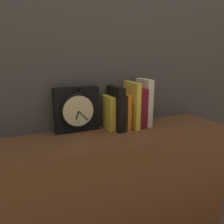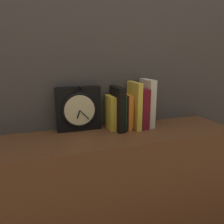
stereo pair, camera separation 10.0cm
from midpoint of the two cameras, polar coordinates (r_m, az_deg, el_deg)
The scene contains 11 objects.
wall_back at distance 1.21m, azimuth -0.49°, elevation 21.61°, with size 6.00×0.05×2.60m.
bookshelf at distance 1.27m, azimuth 2.45°, elevation -22.47°, with size 1.30×0.33×0.77m.
clock at distance 1.13m, azimuth -6.22°, elevation 0.79°, with size 0.23×0.07×0.24m.
book_slot0_yellow at distance 1.15m, azimuth 2.04°, elevation -0.17°, with size 0.03×0.12×0.18m.
book_slot1_black at distance 1.14m, azimuth 3.92°, elevation 0.93°, with size 0.04×0.16×0.23m.
book_slot2_green at distance 1.17m, azimuth 4.93°, elevation 0.15°, with size 0.02×0.13×0.18m.
book_slot3_orange at distance 1.17m, azimuth 5.94°, elevation 0.23°, with size 0.02×0.15×0.19m.
book_slot4_yellow at distance 1.19m, azimuth 6.54°, elevation 0.22°, with size 0.02×0.11×0.18m.
book_slot5_yellow at distance 1.18m, azimuth 8.25°, elevation 1.77°, with size 0.03×0.15×0.25m.
book_slot6_maroon at distance 1.20m, azimuth 9.83°, elevation 1.10°, with size 0.04×0.15×0.21m.
book_slot7_cream at distance 1.22m, azimuth 11.49°, elevation 2.33°, with size 0.04×0.14×0.26m.
Camera 2 is at (-0.32, -0.97, 1.14)m, focal length 35.00 mm.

